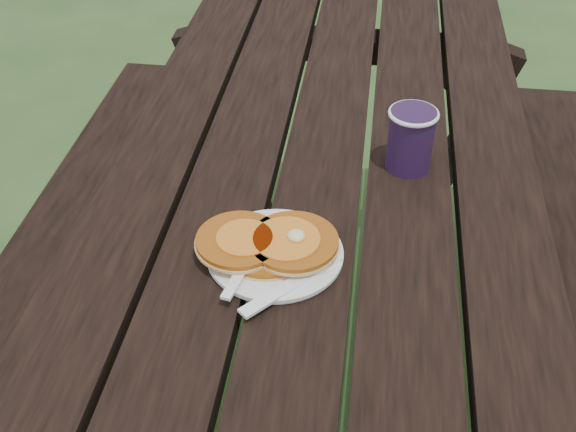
# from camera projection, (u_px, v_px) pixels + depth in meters

# --- Properties ---
(ground) EXTENTS (60.00, 60.00, 0.00)m
(ground) POSITION_uv_depth(u_px,v_px,m) (313.00, 421.00, 1.74)
(ground) COLOR #29431C
(ground) RESTS_ON ground
(picnic_table) EXTENTS (1.36, 1.80, 0.75)m
(picnic_table) POSITION_uv_depth(u_px,v_px,m) (317.00, 316.00, 1.51)
(picnic_table) COLOR black
(picnic_table) RESTS_ON ground
(plate) EXTENTS (0.24, 0.24, 0.01)m
(plate) POSITION_uv_depth(u_px,v_px,m) (275.00, 255.00, 1.08)
(plate) COLOR white
(plate) RESTS_ON picnic_table
(pancake_stack) EXTENTS (0.21, 0.14, 0.04)m
(pancake_stack) POSITION_uv_depth(u_px,v_px,m) (268.00, 243.00, 1.07)
(pancake_stack) COLOR #AF5813
(pancake_stack) RESTS_ON plate
(knife) EXTENTS (0.13, 0.15, 0.00)m
(knife) POSITION_uv_depth(u_px,v_px,m) (292.00, 284.00, 1.02)
(knife) COLOR white
(knife) RESTS_ON plate
(fork) EXTENTS (0.06, 0.16, 0.01)m
(fork) POSITION_uv_depth(u_px,v_px,m) (240.00, 273.00, 1.03)
(fork) COLOR white
(fork) RESTS_ON plate
(coffee_cup) EXTENTS (0.09, 0.09, 0.11)m
(coffee_cup) POSITION_uv_depth(u_px,v_px,m) (411.00, 136.00, 1.23)
(coffee_cup) COLOR #271436
(coffee_cup) RESTS_ON picnic_table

